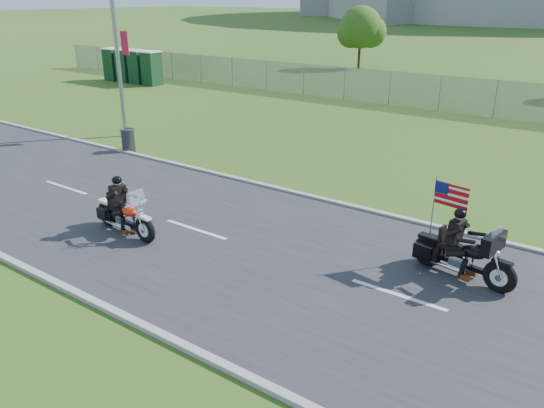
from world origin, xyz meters
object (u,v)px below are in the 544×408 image
Objects in this scene: motorcycle_follow at (463,256)px; trash_can at (128,141)px; streetlight at (117,7)px; porta_toilet_a at (152,69)px; motorcycle_lead at (124,216)px; porta_toilet_c at (126,66)px; porta_toilet_d at (113,65)px; porta_toilet_b at (138,68)px.

motorcycle_follow is 2.68× the size of trash_can.
streetlight is 4.35× the size of porta_toilet_a.
motorcycle_lead is (18.54, -18.25, -0.62)m from porta_toilet_a.
porta_toilet_c and porta_toilet_d have the same top height.
trash_can is (12.21, -12.70, -0.68)m from porta_toilet_a.
motorcycle_follow is at bearing -10.47° from trash_can.
porta_toilet_b is 2.80m from porta_toilet_d.
streetlight is 10.60× the size of trash_can.
motorcycle_follow reaches higher than motorcycle_lead.
porta_toilet_a is 26.03m from motorcycle_lead.
porta_toilet_a reaches higher than motorcycle_follow.
motorcycle_follow is at bearing -26.38° from porta_toilet_d.
streetlight reaches higher than porta_toilet_d.
porta_toilet_a is 17.63m from trash_can.
motorcycle_follow is (8.32, 2.85, 0.06)m from motorcycle_lead.
porta_toilet_c is at bearing 0.00° from porta_toilet_d.
streetlight reaches higher than trash_can.
porta_toilet_a is at bearing 140.08° from motorcycle_lead.
porta_toilet_d is at bearing 180.00° from porta_toilet_b.
motorcycle_lead is 8.79m from motorcycle_follow.
porta_toilet_a is at bearing 160.10° from motorcycle_follow.
porta_toilet_a and porta_toilet_d have the same top height.
porta_toilet_a and porta_toilet_c have the same top height.
porta_toilet_d is (-1.40, 0.00, 0.00)m from porta_toilet_c.
porta_toilet_c is at bearing 139.94° from streetlight.
porta_toilet_a is at bearing 133.88° from trash_can.
streetlight reaches higher than porta_toilet_c.
trash_can is at bearing -43.01° from porta_toilet_b.
porta_toilet_c is (-12.82, 10.78, -4.49)m from streetlight.
motorcycle_lead reaches higher than trash_can.
porta_toilet_a reaches higher than trash_can.
trash_can is (2.19, -1.92, -5.17)m from streetlight.
porta_toilet_a is 1.00× the size of porta_toilet_d.
motorcycle_lead is 0.98× the size of motorcycle_follow.
porta_toilet_c is 19.68m from trash_can.
porta_toilet_b is at bearing 142.16° from motorcycle_lead.
porta_toilet_b is at bearing 136.65° from streetlight.
porta_toilet_a is at bearing 0.00° from porta_toilet_b.
porta_toilet_d reaches higher than motorcycle_lead.
porta_toilet_d is (-4.20, 0.00, 0.00)m from porta_toilet_a.
streetlight is 15.39m from porta_toilet_a.
motorcycle_lead is (21.34, -18.25, -0.62)m from porta_toilet_c.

